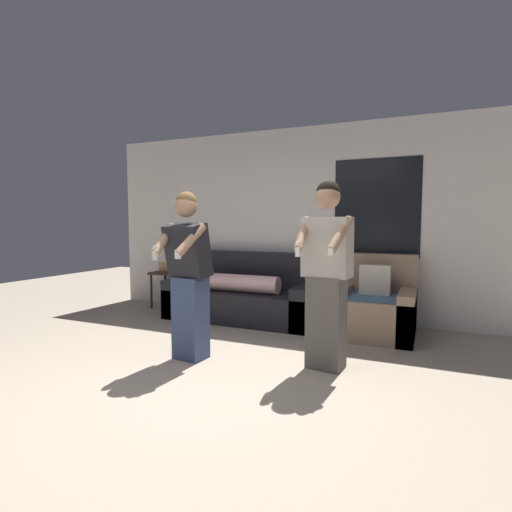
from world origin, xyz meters
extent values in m
plane|color=tan|center=(0.00, 0.00, 0.00)|extent=(14.00, 14.00, 0.00)
cube|color=silver|center=(0.00, 2.96, 1.35)|extent=(6.06, 0.06, 2.70)
cube|color=black|center=(1.14, 2.92, 1.55)|extent=(1.10, 0.01, 1.30)
cube|color=black|center=(-0.56, 2.43, 0.21)|extent=(2.18, 0.90, 0.41)
cube|color=black|center=(-0.56, 2.77, 0.67)|extent=(2.18, 0.22, 0.52)
cube|color=black|center=(-1.51, 2.43, 0.28)|extent=(0.28, 0.90, 0.55)
cube|color=black|center=(0.39, 2.43, 0.28)|extent=(0.28, 0.90, 0.55)
cylinder|color=beige|center=(-0.56, 2.32, 0.53)|extent=(1.10, 0.24, 0.24)
cube|color=#937A60|center=(1.20, 2.36, 0.24)|extent=(0.94, 0.95, 0.48)
cube|color=#937A60|center=(1.20, 2.73, 0.72)|extent=(0.94, 0.20, 0.49)
cube|color=#937A60|center=(0.82, 2.36, 0.29)|extent=(0.18, 0.95, 0.58)
cube|color=#937A60|center=(1.59, 2.36, 0.29)|extent=(0.18, 0.95, 0.58)
cube|color=slate|center=(1.20, 2.31, 0.48)|extent=(0.80, 0.76, 0.01)
cube|color=beige|center=(1.20, 2.43, 0.67)|extent=(0.36, 0.14, 0.36)
cube|color=#332319|center=(-2.02, 2.68, 0.56)|extent=(0.50, 0.44, 0.04)
cylinder|color=#332319|center=(-2.22, 2.50, 0.27)|extent=(0.04, 0.04, 0.54)
cylinder|color=#332319|center=(-1.81, 2.50, 0.27)|extent=(0.04, 0.04, 0.54)
cylinder|color=#332319|center=(-2.22, 2.86, 0.27)|extent=(0.04, 0.04, 0.54)
cylinder|color=#332319|center=(-1.81, 2.86, 0.27)|extent=(0.04, 0.04, 0.54)
cube|color=tan|center=(-2.14, 2.66, 0.65)|extent=(0.10, 0.02, 0.17)
cube|color=tan|center=(-2.02, 2.68, 0.64)|extent=(0.13, 0.02, 0.15)
cube|color=tan|center=(-1.89, 2.70, 0.63)|extent=(0.16, 0.02, 0.13)
cube|color=#384770|center=(-0.36, 0.77, 0.41)|extent=(0.33, 0.27, 0.82)
cube|color=black|center=(-0.37, 0.74, 1.08)|extent=(0.44, 0.36, 0.56)
sphere|color=#A37A5B|center=(-0.37, 0.72, 1.52)|extent=(0.22, 0.22, 0.22)
sphere|color=brown|center=(-0.37, 0.73, 1.56)|extent=(0.21, 0.21, 0.21)
cylinder|color=#A37A5B|center=(-0.55, 0.61, 1.20)|extent=(0.10, 0.36, 0.31)
cube|color=white|center=(-0.54, 0.46, 1.07)|extent=(0.04, 0.04, 0.13)
cylinder|color=#A37A5B|center=(-0.22, 0.57, 1.20)|extent=(0.18, 0.36, 0.31)
cube|color=white|center=(-0.26, 0.43, 1.07)|extent=(0.05, 0.04, 0.08)
cube|color=#56514C|center=(0.94, 1.05, 0.43)|extent=(0.35, 0.28, 0.86)
cube|color=#ADA89E|center=(0.94, 1.05, 1.14)|extent=(0.46, 0.28, 0.55)
sphere|color=#A37A5B|center=(0.94, 1.05, 1.59)|extent=(0.23, 0.23, 0.23)
sphere|color=black|center=(0.94, 1.06, 1.63)|extent=(0.22, 0.22, 0.22)
cylinder|color=#A37A5B|center=(0.75, 0.92, 1.26)|extent=(0.10, 0.36, 0.32)
cube|color=white|center=(0.75, 0.77, 1.13)|extent=(0.04, 0.04, 0.13)
cylinder|color=#A37A5B|center=(1.10, 0.88, 1.26)|extent=(0.19, 0.36, 0.32)
cube|color=white|center=(1.05, 0.73, 1.13)|extent=(0.05, 0.04, 0.08)
camera|label=1|loc=(1.82, -2.55, 1.36)|focal=28.00mm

